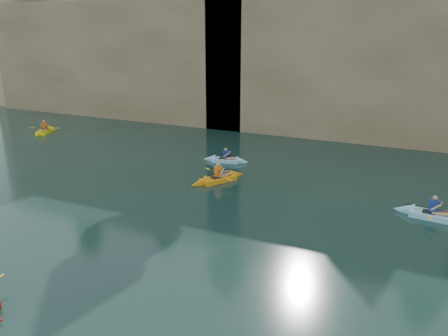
% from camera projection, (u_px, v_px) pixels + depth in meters
% --- Properties ---
extents(ground, '(160.00, 160.00, 0.00)m').
position_uv_depth(ground, '(190.00, 299.00, 13.56)').
color(ground, black).
rests_on(ground, ground).
extents(cliff, '(70.00, 16.00, 12.00)m').
position_uv_depth(cliff, '(353.00, 51.00, 37.73)').
color(cliff, tan).
rests_on(cliff, ground).
extents(cliff_slab_west, '(26.00, 2.40, 10.56)m').
position_uv_depth(cliff_slab_west, '(112.00, 58.00, 39.28)').
color(cliff_slab_west, '#A18661').
rests_on(cliff_slab_west, ground).
extents(cliff_slab_center, '(24.00, 2.40, 11.40)m').
position_uv_depth(cliff_slab_center, '(366.00, 61.00, 30.63)').
color(cliff_slab_center, '#A18661').
rests_on(cliff_slab_center, ground).
extents(sea_cave_west, '(4.50, 1.00, 4.00)m').
position_uv_depth(sea_cave_west, '(128.00, 97.00, 38.96)').
color(sea_cave_west, black).
rests_on(sea_cave_west, ground).
extents(sea_cave_center, '(3.50, 1.00, 3.20)m').
position_uv_depth(sea_cave_center, '(279.00, 114.00, 33.66)').
color(sea_cave_center, black).
rests_on(sea_cave_center, ground).
extents(kayaker_orange, '(2.46, 3.33, 1.31)m').
position_uv_depth(kayaker_orange, '(218.00, 179.00, 23.78)').
color(kayaker_orange, orange).
rests_on(kayaker_orange, ground).
extents(kayaker_ltblue_near, '(3.40, 2.57, 1.32)m').
position_uv_depth(kayaker_ltblue_near, '(433.00, 215.00, 19.23)').
color(kayaker_ltblue_near, '#98E0FF').
rests_on(kayaker_ltblue_near, ground).
extents(kayaker_yellow, '(2.39, 3.18, 1.27)m').
position_uv_depth(kayaker_yellow, '(45.00, 131.00, 34.48)').
color(kayaker_yellow, '#FFEF15').
rests_on(kayaker_yellow, ground).
extents(kayaker_ltblue_mid, '(3.01, 2.21, 1.12)m').
position_uv_depth(kayaker_ltblue_mid, '(226.00, 160.00, 27.17)').
color(kayaker_ltblue_mid, '#98DDFE').
rests_on(kayaker_ltblue_mid, ground).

